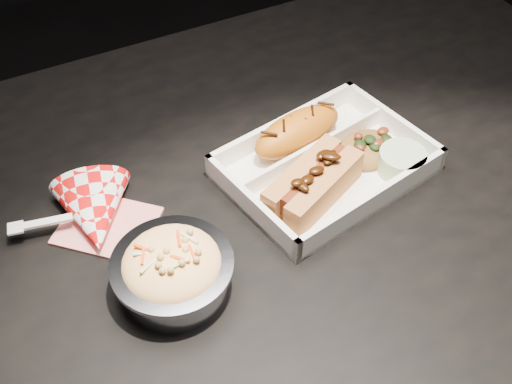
% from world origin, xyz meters
% --- Properties ---
extents(dining_table, '(1.20, 0.80, 0.75)m').
position_xyz_m(dining_table, '(0.00, 0.00, 0.66)').
color(dining_table, black).
rests_on(dining_table, ground).
extents(food_tray, '(0.28, 0.22, 0.04)m').
position_xyz_m(food_tray, '(0.09, 0.01, 0.76)').
color(food_tray, white).
rests_on(food_tray, dining_table).
extents(fried_pastry, '(0.14, 0.08, 0.05)m').
position_xyz_m(fried_pastry, '(0.08, 0.06, 0.78)').
color(fried_pastry, '#C36513').
rests_on(fried_pastry, food_tray).
extents(hotdog, '(0.15, 0.11, 0.06)m').
position_xyz_m(hotdog, '(0.05, -0.03, 0.78)').
color(hotdog, '#C27B42').
rests_on(hotdog, food_tray).
extents(fried_rice_mound, '(0.10, 0.09, 0.03)m').
position_xyz_m(fried_rice_mound, '(0.16, 0.01, 0.77)').
color(fried_rice_mound, '#92602A').
rests_on(fried_rice_mound, food_tray).
extents(cupcake_liner, '(0.06, 0.06, 0.03)m').
position_xyz_m(cupcake_liner, '(0.18, -0.04, 0.77)').
color(cupcake_liner, '#AECB9A').
rests_on(cupcake_liner, food_tray).
extents(foil_coleslaw_cup, '(0.13, 0.13, 0.07)m').
position_xyz_m(foil_coleslaw_cup, '(-0.15, -0.07, 0.78)').
color(foil_coleslaw_cup, silver).
rests_on(foil_coleslaw_cup, dining_table).
extents(napkin_fork, '(0.18, 0.14, 0.10)m').
position_xyz_m(napkin_fork, '(-0.20, 0.06, 0.77)').
color(napkin_fork, red).
rests_on(napkin_fork, dining_table).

